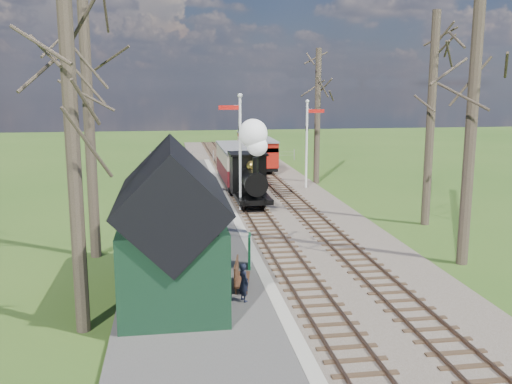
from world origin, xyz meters
TOP-DOWN VIEW (x-y plane):
  - ground at (0.00, 0.00)m, footprint 140.00×140.00m
  - distant_hills at (1.40, 64.38)m, footprint 114.40×48.00m
  - ballast_bed at (1.30, 22.00)m, footprint 8.00×60.00m
  - track_near at (0.00, 22.00)m, footprint 1.60×60.00m
  - track_far at (2.60, 22.00)m, footprint 1.60×60.00m
  - platform at (-3.50, 14.00)m, footprint 5.00×44.00m
  - coping_strip at (-1.20, 14.00)m, footprint 0.40×44.00m
  - station_shed at (-4.30, 4.00)m, footprint 3.25×6.30m
  - semaphore_near at (-0.77, 16.00)m, footprint 1.22×0.24m
  - semaphore_far at (4.37, 22.00)m, footprint 1.22×0.24m
  - bare_trees at (1.33, 10.10)m, footprint 15.51×22.39m
  - fence_line at (0.30, 36.00)m, footprint 12.60×0.08m
  - locomotive at (-0.01, 16.97)m, footprint 1.90×4.43m
  - coach at (0.00, 23.04)m, footprint 2.21×7.59m
  - red_carriage_a at (2.60, 29.50)m, footprint 1.92×4.76m
  - red_carriage_b at (2.60, 35.00)m, footprint 1.92×4.76m
  - sign_board at (-1.58, 6.22)m, footprint 0.22×0.81m
  - bench at (-2.21, 4.22)m, footprint 0.71×1.58m
  - person at (-2.21, 3.01)m, footprint 0.43×0.51m

SIDE VIEW (x-z plane):
  - distant_hills at x=1.40m, z-range -27.22..-5.20m
  - ground at x=0.00m, z-range 0.00..0.00m
  - ballast_bed at x=1.30m, z-range 0.00..0.10m
  - track_near at x=0.00m, z-range 0.02..0.17m
  - track_far at x=2.60m, z-range 0.02..0.17m
  - platform at x=-3.50m, z-range 0.00..0.20m
  - coping_strip at x=-1.20m, z-range 0.00..0.21m
  - fence_line at x=0.30m, z-range 0.05..1.05m
  - bench at x=-2.21m, z-range 0.17..1.04m
  - sign_board at x=-1.58m, z-range 0.20..1.39m
  - person at x=-2.21m, z-range 0.20..1.39m
  - red_carriage_a at x=2.60m, z-range 0.40..2.42m
  - red_carriage_b at x=2.60m, z-range 0.40..2.42m
  - coach at x=0.00m, z-range 0.43..2.76m
  - locomotive at x=-0.01m, z-range -0.20..4.55m
  - station_shed at x=-4.30m, z-range -0.12..4.66m
  - semaphore_far at x=4.37m, z-range 0.49..6.21m
  - semaphore_near at x=-0.77m, z-range 0.51..6.73m
  - bare_trees at x=1.33m, z-range -0.79..11.21m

